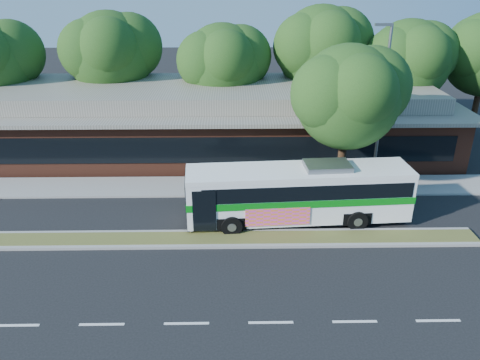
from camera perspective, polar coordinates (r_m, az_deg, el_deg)
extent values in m
plane|color=black|center=(21.46, -5.35, -8.17)|extent=(120.00, 120.00, 0.00)
cube|color=#4F5524|center=(21.92, -5.25, -7.17)|extent=(26.00, 1.10, 0.15)
cube|color=gray|center=(27.04, -4.43, -0.78)|extent=(44.00, 2.60, 0.12)
cube|color=brown|center=(32.63, -3.88, 6.59)|extent=(32.00, 10.00, 3.20)
cube|color=#6C665B|center=(32.15, -3.97, 9.51)|extent=(33.20, 11.20, 0.24)
cube|color=#6C665B|center=(32.00, -4.00, 10.61)|extent=(30.00, 8.00, 1.00)
cube|color=black|center=(27.85, -4.36, 3.65)|extent=(30.00, 0.06, 1.60)
cylinder|color=slate|center=(26.27, 16.80, 7.84)|extent=(0.16, 0.16, 9.00)
cube|color=slate|center=(25.33, 17.16, 17.66)|extent=(0.90, 0.18, 0.14)
cylinder|color=black|center=(38.22, -27.02, 7.26)|extent=(0.44, 0.44, 3.99)
sphere|color=#1C3D14|center=(37.23, -26.13, 13.74)|extent=(4.52, 4.52, 4.52)
cylinder|color=black|center=(36.37, -14.89, 8.52)|extent=(0.44, 0.44, 4.20)
sphere|color=#1C3D14|center=(35.57, -15.57, 14.56)|extent=(6.00, 6.00, 6.00)
sphere|color=#1C3D14|center=(35.63, -13.31, 15.59)|extent=(4.68, 4.68, 4.68)
cylinder|color=black|center=(34.42, -2.06, 8.08)|extent=(0.44, 0.44, 3.78)
sphere|color=#1C3D14|center=(33.61, -2.16, 13.94)|extent=(5.60, 5.60, 5.60)
sphere|color=#1C3D14|center=(33.94, 0.05, 14.82)|extent=(4.37, 4.37, 4.37)
cylinder|color=black|center=(35.86, 9.35, 8.96)|extent=(0.44, 0.44, 4.41)
sphere|color=#1C3D14|center=(35.03, 9.81, 15.38)|extent=(6.20, 6.20, 6.20)
sphere|color=#1C3D14|center=(35.68, 12.03, 16.18)|extent=(4.84, 4.84, 4.84)
cylinder|color=black|center=(36.54, 18.97, 7.81)|extent=(0.44, 0.44, 3.86)
sphere|color=#1C3D14|center=(35.76, 19.78, 13.44)|extent=(5.80, 5.80, 5.80)
sphere|color=#1C3D14|center=(36.56, 21.63, 14.13)|extent=(4.52, 4.52, 4.52)
cylinder|color=black|center=(39.80, 26.77, 7.99)|extent=(0.44, 0.44, 4.12)
cube|color=white|center=(22.96, 7.10, -1.55)|extent=(10.92, 3.01, 2.48)
cube|color=black|center=(22.80, 7.82, -0.40)|extent=(10.06, 3.00, 0.74)
cube|color=white|center=(22.49, 7.24, 1.05)|extent=(10.94, 3.03, 0.23)
cube|color=#057C12|center=(22.99, 7.09, -1.72)|extent=(10.98, 3.07, 0.34)
cube|color=black|center=(22.39, -6.57, -1.36)|extent=(0.19, 2.02, 1.54)
cube|color=black|center=(24.37, 19.74, 0.23)|extent=(0.18, 1.88, 0.99)
cube|color=#F548B5|center=(22.02, 4.62, -4.51)|extent=(3.05, 0.25, 0.90)
cube|color=slate|center=(22.71, 10.61, 1.70)|extent=(2.25, 1.58, 0.27)
cylinder|color=black|center=(22.03, -1.02, -5.61)|extent=(1.01, 0.39, 0.99)
cylinder|color=black|center=(24.02, -1.38, -2.94)|extent=(1.01, 0.39, 0.99)
cylinder|color=black|center=(23.16, 14.09, -4.83)|extent=(1.01, 0.39, 0.99)
cylinder|color=black|center=(25.05, 12.53, -2.35)|extent=(1.01, 0.39, 0.99)
cylinder|color=black|center=(25.97, 12.25, 2.17)|extent=(0.44, 0.44, 3.89)
sphere|color=#1C3D14|center=(24.89, 12.98, 9.80)|extent=(5.39, 5.39, 5.39)
sphere|color=#1C3D14|center=(25.48, 15.56, 10.86)|extent=(4.21, 4.21, 4.21)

